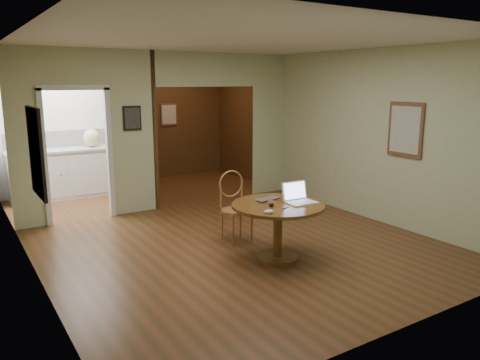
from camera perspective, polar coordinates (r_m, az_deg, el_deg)
floor at (r=6.33m, az=0.56°, el=-8.34°), size 5.00×5.00×0.00m
room_shell at (r=8.59m, az=-13.48°, el=5.55°), size 5.20×7.50×5.00m
dining_table at (r=5.82m, az=4.64°, el=-4.70°), size 1.15×1.15×0.72m
chair at (r=6.48m, az=-0.68°, el=-2.75°), size 0.43×0.43×0.99m
open_laptop at (r=5.87m, az=7.13°, el=-2.07°), size 0.37×0.32×0.25m
closed_laptop at (r=5.90m, az=3.79°, el=-2.43°), size 0.40×0.29×0.03m
mouse at (r=5.34m, az=3.51°, el=-3.87°), size 0.13×0.10×0.05m
wine_glass at (r=5.63m, az=3.84°, el=-2.80°), size 0.08×0.08×0.09m
pen at (r=5.58m, az=5.56°, el=-3.41°), size 0.13×0.05×0.01m
kitchen_cabinet at (r=9.53m, az=-20.43°, el=0.78°), size 2.06×0.60×0.94m
grocery_bag at (r=9.55m, az=-17.64°, el=4.88°), size 0.42×0.40×0.34m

